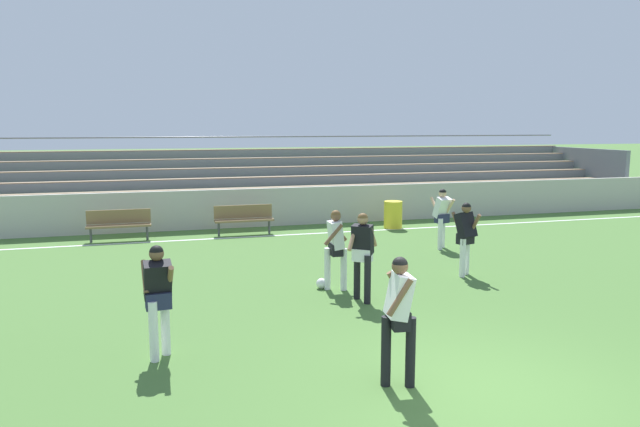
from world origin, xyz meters
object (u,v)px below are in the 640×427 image
at_px(player_white_pressing_high, 336,243).
at_px(player_white_overlapping, 399,310).
at_px(player_dark_on_ball, 465,233).
at_px(bench_far_left, 119,222).
at_px(trash_bin, 393,215).
at_px(bleacher_stand, 293,179).
at_px(bench_near_wall_gap, 244,217).
at_px(player_dark_trailing_run, 363,249).
at_px(soccer_ball, 321,283).
at_px(player_white_wide_right, 442,213).
at_px(player_dark_challenging, 158,292).

bearing_deg(player_white_pressing_high, player_white_overlapping, -97.36).
distance_m(player_white_pressing_high, player_dark_on_ball, 3.14).
distance_m(bench_far_left, trash_bin, 8.53).
bearing_deg(bleacher_stand, bench_near_wall_gap, -119.64).
distance_m(player_dark_trailing_run, soccer_ball, 1.49).
height_order(bleacher_stand, player_white_wide_right, bleacher_stand).
bearing_deg(bench_near_wall_gap, player_dark_challenging, -105.81).
xyz_separation_m(player_white_pressing_high, soccer_ball, (-0.25, 0.16, -0.87)).
relative_size(trash_bin, player_white_pressing_high, 0.54).
bearing_deg(player_white_pressing_high, bleacher_stand, 80.78).
relative_size(player_white_pressing_high, player_dark_challenging, 0.99).
bearing_deg(player_white_wide_right, bench_near_wall_gap, 143.52).
height_order(player_dark_trailing_run, soccer_ball, player_dark_trailing_run).
height_order(bench_near_wall_gap, player_white_pressing_high, player_white_pressing_high).
distance_m(player_white_overlapping, player_dark_challenging, 3.46).
bearing_deg(bleacher_stand, player_dark_trailing_run, -97.42).
height_order(bench_far_left, player_white_overlapping, player_white_overlapping).
distance_m(player_dark_on_ball, soccer_ball, 3.50).
height_order(bleacher_stand, player_dark_challenging, bleacher_stand).
height_order(trash_bin, player_white_pressing_high, player_white_pressing_high).
bearing_deg(bench_far_left, bench_near_wall_gap, 0.00).
bearing_deg(player_white_wide_right, bleacher_stand, 104.41).
xyz_separation_m(bench_near_wall_gap, player_white_pressing_high, (0.85, -6.72, 0.44)).
xyz_separation_m(bench_far_left, player_dark_on_ball, (7.63, -6.41, 0.44)).
distance_m(bench_near_wall_gap, player_dark_on_ball, 7.56).
bearing_deg(bleacher_stand, bench_far_left, -143.15).
bearing_deg(player_dark_trailing_run, trash_bin, 63.00).
bearing_deg(bench_far_left, player_dark_on_ball, -40.03).
height_order(trash_bin, player_white_wide_right, player_white_wide_right).
bearing_deg(player_dark_challenging, soccer_ball, 41.44).
bearing_deg(player_dark_on_ball, bleacher_stand, 96.45).
xyz_separation_m(player_white_overlapping, player_dark_challenging, (-2.94, 1.82, -0.03)).
xyz_separation_m(bench_near_wall_gap, player_white_wide_right, (4.87, -3.60, 0.43)).
height_order(bench_far_left, trash_bin, bench_far_left).
relative_size(trash_bin, soccer_ball, 4.03).
distance_m(bench_near_wall_gap, bench_far_left, 3.65).
bearing_deg(player_white_wide_right, player_white_overlapping, -120.96).
bearing_deg(player_dark_on_ball, player_white_pressing_high, -174.33).
xyz_separation_m(bleacher_stand, player_white_pressing_high, (-1.87, -11.50, -0.25)).
xyz_separation_m(player_dark_trailing_run, player_dark_on_ball, (2.88, 1.21, -0.04)).
height_order(player_white_pressing_high, player_dark_trailing_run, player_dark_trailing_run).
bearing_deg(bench_near_wall_gap, player_white_pressing_high, -82.78).
bearing_deg(player_dark_trailing_run, player_dark_challenging, -154.13).
relative_size(player_dark_trailing_run, player_dark_on_ball, 1.04).
bearing_deg(player_dark_trailing_run, soccer_ball, 115.50).
bearing_deg(trash_bin, soccer_ball, -124.00).
distance_m(player_white_wide_right, soccer_ball, 5.27).
relative_size(bleacher_stand, player_dark_trailing_run, 16.12).
distance_m(player_white_pressing_high, player_dark_trailing_run, 0.94).
bearing_deg(player_dark_on_ball, bench_far_left, 139.97).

